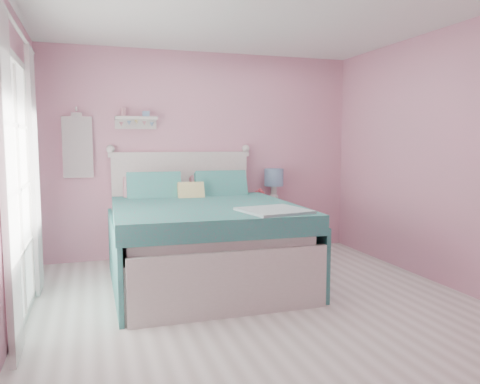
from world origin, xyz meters
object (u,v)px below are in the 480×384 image
nightstand (268,230)px  table_lamp (274,180)px  teacup (268,206)px  bed (201,239)px  vase (260,202)px

nightstand → table_lamp: bearing=32.5°
teacup → bed: bearing=-143.3°
nightstand → table_lamp: table_lamp is taller
bed → nightstand: 1.46m
nightstand → teacup: teacup is taller
bed → nightstand: (1.12, 0.92, -0.13)m
vase → bed: bearing=-136.3°
table_lamp → nightstand: bearing=-147.5°
teacup → nightstand: bearing=67.4°
bed → vase: (1.02, 0.98, 0.24)m
vase → teacup: size_ratio=1.42×
bed → vase: bed is taller
bed → table_lamp: bearing=40.9°
bed → teacup: 1.34m
vase → nightstand: bearing=-28.1°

